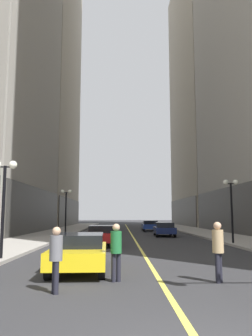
# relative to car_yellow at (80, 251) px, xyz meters

# --- Properties ---
(ground_plane) EXTENTS (200.00, 200.00, 0.00)m
(ground_plane) POSITION_rel_car_yellow_xyz_m (2.70, 27.00, -0.72)
(ground_plane) COLOR #2D2D30
(sidewalk_left) EXTENTS (4.50, 78.00, 0.15)m
(sidewalk_left) POSITION_rel_car_yellow_xyz_m (-5.55, 27.00, -0.65)
(sidewalk_left) COLOR #9E9991
(sidewalk_left) RESTS_ON ground
(sidewalk_right) EXTENTS (4.50, 78.00, 0.15)m
(sidewalk_right) POSITION_rel_car_yellow_xyz_m (10.95, 27.00, -0.65)
(sidewalk_right) COLOR #9E9991
(sidewalk_right) RESTS_ON ground
(lane_centre_stripe) EXTENTS (0.16, 70.00, 0.01)m
(lane_centre_stripe) POSITION_rel_car_yellow_xyz_m (2.70, 27.00, -0.72)
(lane_centre_stripe) COLOR #E5D64C
(lane_centre_stripe) RESTS_ON ground
(building_left_far) EXTENTS (15.12, 26.00, 62.65)m
(building_left_far) POSITION_rel_car_yellow_xyz_m (-15.27, 52.00, 30.53)
(building_left_far) COLOR #B7AD99
(building_left_far) RESTS_ON ground
(building_right_far) EXTENTS (10.33, 26.00, 52.23)m
(building_right_far) POSITION_rel_car_yellow_xyz_m (18.27, 52.00, 25.29)
(building_right_far) COLOR #B7AD99
(building_right_far) RESTS_ON ground
(car_yellow) EXTENTS (2.06, 4.58, 1.32)m
(car_yellow) POSITION_rel_car_yellow_xyz_m (0.00, 0.00, 0.00)
(car_yellow) COLOR yellow
(car_yellow) RESTS_ON ground
(car_red) EXTENTS (2.02, 4.12, 1.32)m
(car_red) POSITION_rel_car_yellow_xyz_m (0.26, 10.34, -0.00)
(car_red) COLOR #B21919
(car_red) RESTS_ON ground
(car_navy) EXTENTS (2.01, 4.81, 1.32)m
(car_navy) POSITION_rel_car_yellow_xyz_m (5.71, 20.44, 0.00)
(car_navy) COLOR #141E4C
(car_navy) RESTS_ON ground
(car_blue) EXTENTS (2.01, 4.67, 1.32)m
(car_blue) POSITION_rel_car_yellow_xyz_m (5.31, 31.29, 0.00)
(car_blue) COLOR navy
(car_blue) RESTS_ON ground
(pedestrian_in_green_parka) EXTENTS (0.44, 0.44, 1.74)m
(pedestrian_in_green_parka) POSITION_rel_car_yellow_xyz_m (1.35, -2.02, 0.30)
(pedestrian_in_green_parka) COLOR black
(pedestrian_in_green_parka) RESTS_ON ground
(pedestrian_in_tan_trench) EXTENTS (0.48, 0.48, 1.80)m
(pedestrian_in_tan_trench) POSITION_rel_car_yellow_xyz_m (4.43, -2.23, 0.34)
(pedestrian_in_tan_trench) COLOR black
(pedestrian_in_tan_trench) RESTS_ON ground
(pedestrian_in_grey_suit) EXTENTS (0.45, 0.45, 1.70)m
(pedestrian_in_grey_suit) POSITION_rel_car_yellow_xyz_m (-0.21, -3.58, 0.27)
(pedestrian_in_grey_suit) COLOR black
(pedestrian_in_grey_suit) RESTS_ON ground
(street_lamp_left_near) EXTENTS (1.06, 0.36, 4.43)m
(street_lamp_left_near) POSITION_rel_car_yellow_xyz_m (-3.70, 2.59, 2.54)
(street_lamp_left_near) COLOR black
(street_lamp_left_near) RESTS_ON ground
(street_lamp_left_far) EXTENTS (1.06, 0.36, 4.43)m
(street_lamp_left_far) POSITION_rel_car_yellow_xyz_m (-3.70, 20.45, 2.54)
(street_lamp_left_far) COLOR black
(street_lamp_left_far) RESTS_ON ground
(street_lamp_right_mid) EXTENTS (1.06, 0.36, 4.43)m
(street_lamp_right_mid) POSITION_rel_car_yellow_xyz_m (9.10, 10.67, 2.54)
(street_lamp_right_mid) COLOR black
(street_lamp_right_mid) RESTS_ON ground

